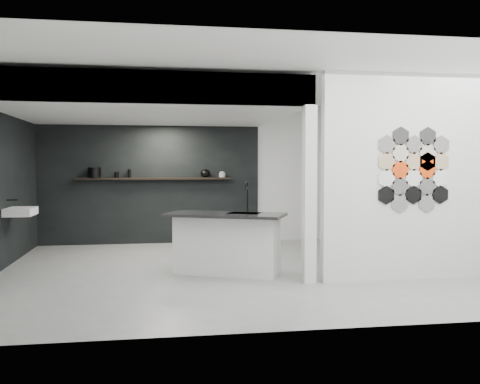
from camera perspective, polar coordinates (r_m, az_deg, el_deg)
name	(u,v)px	position (r m, az deg, el deg)	size (l,w,h in m)	color
floor	(237,270)	(8.06, -0.37, -8.34)	(7.00, 6.00, 0.01)	gray
partition_panel	(409,177)	(7.64, 17.57, 1.52)	(2.45, 0.15, 2.80)	silver
bay_clad_back	(149,185)	(10.80, -9.64, 0.77)	(4.40, 0.04, 2.35)	black
bay_clad_left	(8,190)	(9.11, -23.52, 0.20)	(0.04, 4.00, 2.35)	black
bulkhead	(148,104)	(8.87, -9.82, 9.22)	(4.40, 4.00, 0.40)	silver
corner_column	(309,195)	(7.12, 7.40, -0.27)	(0.16, 0.16, 2.35)	silver
fascia_beam	(146,87)	(6.97, -10.00, 10.98)	(4.40, 0.16, 0.40)	silver
wall_basin	(21,212)	(8.88, -22.36, -1.95)	(0.40, 0.60, 0.12)	silver
display_shelf	(154,179)	(10.69, -9.11, 1.42)	(3.00, 0.15, 0.04)	black
kitchen_island	(227,243)	(7.71, -1.40, -5.41)	(1.82, 1.36, 1.34)	silver
stockpot	(95,173)	(10.74, -15.25, 2.01)	(0.24, 0.24, 0.20)	black
kettle	(205,173)	(10.73, -3.73, 2.00)	(0.19, 0.19, 0.16)	black
glass_bowl	(222,175)	(10.77, -1.91, 1.83)	(0.13, 0.13, 0.09)	gray
glass_vase	(222,174)	(10.77, -1.91, 1.90)	(0.09, 0.09, 0.12)	gray
bottle_dark	(129,173)	(10.70, -11.73, 1.95)	(0.06, 0.06, 0.17)	black
utensil_cup	(117,175)	(10.71, -13.02, 1.79)	(0.09, 0.09, 0.11)	black
hex_tile_cluster	(414,169)	(7.57, 18.11, 2.30)	(1.04, 0.02, 1.16)	black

